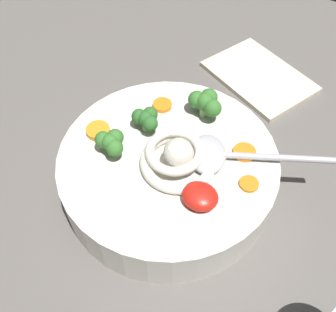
{
  "coord_description": "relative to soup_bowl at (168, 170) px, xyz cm",
  "views": [
    {
      "loc": [
        -13.38,
        25.61,
        46.83
      ],
      "look_at": [
        1.68,
        1.29,
        10.14
      ],
      "focal_mm": 41.38,
      "sensor_mm": 36.0,
      "label": 1
    }
  ],
  "objects": [
    {
      "name": "carrot_slice_front",
      "position": [
        9.44,
        1.45,
        3.34
      ],
      "size": [
        2.99,
        2.99,
        0.76
      ],
      "primitive_type": "cylinder",
      "color": "orange",
      "rests_on": "soup_bowl"
    },
    {
      "name": "folded_napkin",
      "position": [
        -2.15,
        -25.94,
        -2.77
      ],
      "size": [
        19.85,
        17.17,
        0.8
      ],
      "primitive_type": "cube",
      "rotation": [
        0.0,
        0.0,
        -0.39
      ],
      "color": "beige",
      "rests_on": "table_slab"
    },
    {
      "name": "carrot_slice_right",
      "position": [
        5.05,
        -6.72,
        3.25
      ],
      "size": [
        2.54,
        2.54,
        0.57
      ],
      "primitive_type": "cylinder",
      "color": "orange",
      "rests_on": "soup_bowl"
    },
    {
      "name": "soup_spoon",
      "position": [
        -5.37,
        -2.85,
        3.76
      ],
      "size": [
        16.79,
        11.07,
        1.6
      ],
      "rotation": [
        0.0,
        0.0,
        3.63
      ],
      "color": "#B7B7BC",
      "rests_on": "soup_bowl"
    },
    {
      "name": "broccoli_floret_far",
      "position": [
        -0.32,
        -8.45,
        5.17
      ],
      "size": [
        4.46,
        3.83,
        3.52
      ],
      "color": "#7A9E60",
      "rests_on": "soup_bowl"
    },
    {
      "name": "carrot_slice_extra_a",
      "position": [
        -10.0,
        -0.94,
        3.17
      ],
      "size": [
        2.23,
        2.23,
        0.41
      ],
      "primitive_type": "cylinder",
      "color": "orange",
      "rests_on": "soup_bowl"
    },
    {
      "name": "broccoli_floret_beside_chili",
      "position": [
        4.61,
        -2.34,
        4.85
      ],
      "size": [
        3.81,
        3.28,
        3.01
      ],
      "color": "#7A9E60",
      "rests_on": "soup_bowl"
    },
    {
      "name": "broccoli_floret_beside_noodles",
      "position": [
        5.99,
        3.08,
        4.94
      ],
      "size": [
        3.98,
        3.43,
        3.15
      ],
      "color": "#7A9E60",
      "rests_on": "soup_bowl"
    },
    {
      "name": "noodle_pile",
      "position": [
        -1.38,
        0.36,
        4.21
      ],
      "size": [
        9.94,
        9.74,
        3.99
      ],
      "color": "silver",
      "rests_on": "soup_bowl"
    },
    {
      "name": "soup_bowl",
      "position": [
        0.0,
        0.0,
        0.0
      ],
      "size": [
        26.82,
        26.82,
        6.13
      ],
      "color": "silver",
      "rests_on": "table_slab"
    },
    {
      "name": "table_slab",
      "position": [
        -1.68,
        -1.29,
        -5.17
      ],
      "size": [
        109.52,
        109.52,
        4.01
      ],
      "primitive_type": "cube",
      "color": "#5B5651",
      "rests_on": "ground"
    },
    {
      "name": "chili_sauce_dollop",
      "position": [
        -6.25,
        3.49,
        3.89
      ],
      "size": [
        4.12,
        3.71,
        1.85
      ],
      "primitive_type": "ellipsoid",
      "color": "red",
      "rests_on": "soup_bowl"
    },
    {
      "name": "carrot_slice_extra_b",
      "position": [
        -7.62,
        -5.17,
        3.22
      ],
      "size": [
        2.76,
        2.76,
        0.51
      ],
      "primitive_type": "cylinder",
      "color": "orange",
      "rests_on": "soup_bowl"
    }
  ]
}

